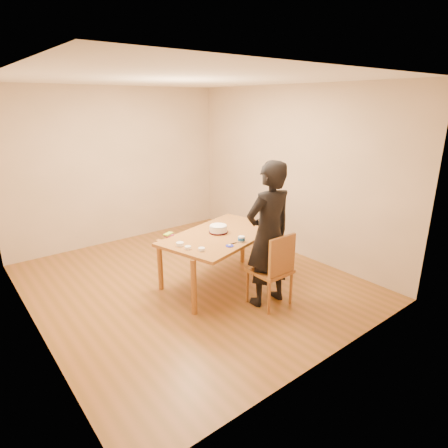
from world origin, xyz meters
TOP-DOWN VIEW (x-y plane):
  - room_shell at (0.00, 0.34)m, footprint 4.00×4.50m
  - dining_table at (0.31, -0.33)m, footprint 1.83×1.37m
  - dining_chair at (0.46, -1.11)m, footprint 0.45×0.45m
  - cake_plate at (0.30, -0.27)m, footprint 0.26×0.26m
  - cake at (0.30, -0.27)m, footprint 0.24×0.24m
  - frosting_dome at (0.30, -0.27)m, footprint 0.23×0.23m
  - frosting_tub at (0.32, -0.73)m, footprint 0.08×0.08m
  - frosting_lid at (0.10, -0.76)m, footprint 0.10×0.10m
  - frosting_dollop at (0.10, -0.76)m, footprint 0.04×0.04m
  - ramekin_green at (-0.26, -0.66)m, footprint 0.08×0.08m
  - ramekin_yellow at (-0.37, -0.36)m, footprint 0.09×0.09m
  - ramekin_multi at (-0.36, -0.52)m, footprint 0.08×0.08m
  - candy_box_pink at (-0.30, 0.02)m, footprint 0.13×0.08m
  - candy_box_green at (-0.31, 0.03)m, footprint 0.15×0.12m
  - spatula at (0.16, -0.72)m, footprint 0.16×0.03m
  - person at (0.46, -1.06)m, footprint 0.69×0.48m

SIDE VIEW (x-z plane):
  - dining_chair at x=0.46m, z-range 0.43..0.47m
  - dining_table at x=0.31m, z-range 0.71..0.75m
  - spatula at x=0.16m, z-range 0.75..0.76m
  - frosting_lid at x=0.10m, z-range 0.75..0.76m
  - candy_box_pink at x=-0.30m, z-range 0.75..0.77m
  - cake_plate at x=0.30m, z-range 0.75..0.77m
  - frosting_dollop at x=0.10m, z-range 0.76..0.78m
  - ramekin_multi at x=-0.36m, z-range 0.75..0.79m
  - ramekin_green at x=-0.26m, z-range 0.75..0.79m
  - ramekin_yellow at x=-0.37m, z-range 0.75..0.79m
  - candy_box_green at x=-0.31m, z-range 0.77..0.79m
  - frosting_tub at x=0.32m, z-range 0.75..0.82m
  - cake at x=0.30m, z-range 0.77..0.85m
  - frosting_dome at x=0.30m, z-range 0.85..0.87m
  - person at x=0.46m, z-range 0.00..1.81m
  - room_shell at x=0.00m, z-range 0.00..2.70m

